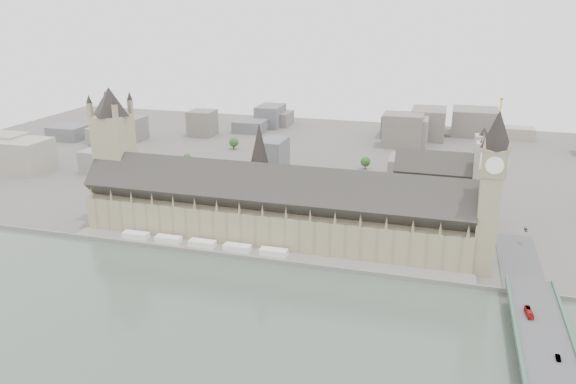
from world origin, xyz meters
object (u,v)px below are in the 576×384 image
(westminster_abbey, at_px, (442,187))
(red_bus_north, at_px, (529,312))
(car_approach, at_px, (526,230))
(victoria_tower, at_px, (115,149))
(car_silver, at_px, (558,358))
(westminster_bridge, at_px, (546,363))
(palace_of_westminster, at_px, (271,210))
(elizabeth_tower, at_px, (492,182))

(westminster_abbey, height_order, red_bus_north, westminster_abbey)
(car_approach, bearing_deg, victoria_tower, -173.35)
(car_silver, bearing_deg, westminster_bridge, 134.54)
(westminster_bridge, bearing_deg, palace_of_westminster, 146.51)
(palace_of_westminster, bearing_deg, elizabeth_tower, -4.85)
(car_approach, bearing_deg, palace_of_westminster, -166.54)
(westminster_abbey, height_order, car_silver, westminster_abbey)
(elizabeth_tower, distance_m, car_silver, 112.94)
(victoria_tower, distance_m, red_bus_north, 294.17)
(westminster_abbey, xyz_separation_m, car_silver, (54.52, -185.95, -14.02))
(red_bus_north, xyz_separation_m, car_silver, (8.13, -35.54, -0.67))
(elizabeth_tower, xyz_separation_m, westminster_abbey, (-27.08, 87.00, -33.01))
(car_silver, bearing_deg, victoria_tower, 157.47)
(westminster_abbey, bearing_deg, car_silver, -73.66)
(westminster_bridge, bearing_deg, car_approach, 87.74)
(elizabeth_tower, bearing_deg, red_bus_north, -73.06)
(victoria_tower, height_order, westminster_abbey, victoria_tower)
(palace_of_westminster, relative_size, car_silver, 53.69)
(elizabeth_tower, xyz_separation_m, victoria_tower, (-260.00, 18.00, -2.88))
(palace_of_westminster, bearing_deg, westminster_bridge, -33.49)
(westminster_abbey, relative_size, car_approach, 12.43)
(westminster_bridge, bearing_deg, westminster_abbey, 105.64)
(elizabeth_tower, xyz_separation_m, car_silver, (27.45, -98.95, -47.02))
(red_bus_north, height_order, car_approach, red_bus_north)
(westminster_abbey, height_order, car_approach, westminster_abbey)
(westminster_abbey, bearing_deg, victoria_tower, -163.50)
(westminster_bridge, xyz_separation_m, red_bus_north, (-4.69, 32.08, 6.61))
(westminster_bridge, relative_size, westminster_abbey, 4.78)
(car_silver, height_order, car_approach, car_silver)
(victoria_tower, bearing_deg, elizabeth_tower, -3.96)
(elizabeth_tower, height_order, victoria_tower, elizabeth_tower)
(westminster_bridge, bearing_deg, red_bus_north, 98.31)
(victoria_tower, bearing_deg, westminster_abbey, 16.50)
(elizabeth_tower, height_order, westminster_abbey, elizabeth_tower)
(victoria_tower, relative_size, car_approach, 18.28)
(red_bus_north, distance_m, car_approach, 115.90)
(westminster_bridge, xyz_separation_m, car_silver, (3.45, -3.45, 5.94))
(elizabeth_tower, bearing_deg, westminster_abbey, 107.29)
(palace_of_westminster, distance_m, elizabeth_tower, 142.94)
(palace_of_westminster, relative_size, westminster_abbey, 3.90)
(elizabeth_tower, height_order, car_silver, elizabeth_tower)
(elizabeth_tower, height_order, red_bus_north, elizabeth_tower)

